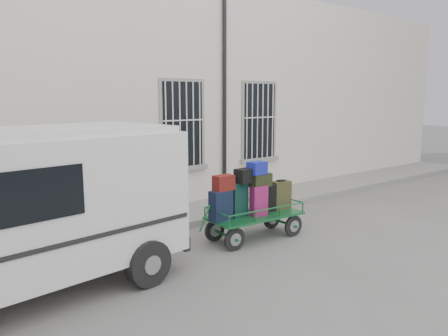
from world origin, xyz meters
TOP-DOWN VIEW (x-y plane):
  - ground at (0.00, 0.00)m, footprint 80.00×80.00m
  - building at (0.00, 5.50)m, footprint 24.00×5.15m
  - sidewalk at (0.00, 2.20)m, footprint 24.00×1.70m
  - luggage_cart at (-0.67, -0.07)m, footprint 2.40×1.02m
  - van at (-5.20, 0.00)m, footprint 5.17×2.75m

SIDE VIEW (x-z plane):
  - ground at x=0.00m, z-range 0.00..0.00m
  - sidewalk at x=0.00m, z-range 0.00..0.15m
  - luggage_cart at x=-0.67m, z-range 0.00..1.65m
  - van at x=-5.20m, z-range 0.18..2.68m
  - building at x=0.00m, z-range 0.00..6.00m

